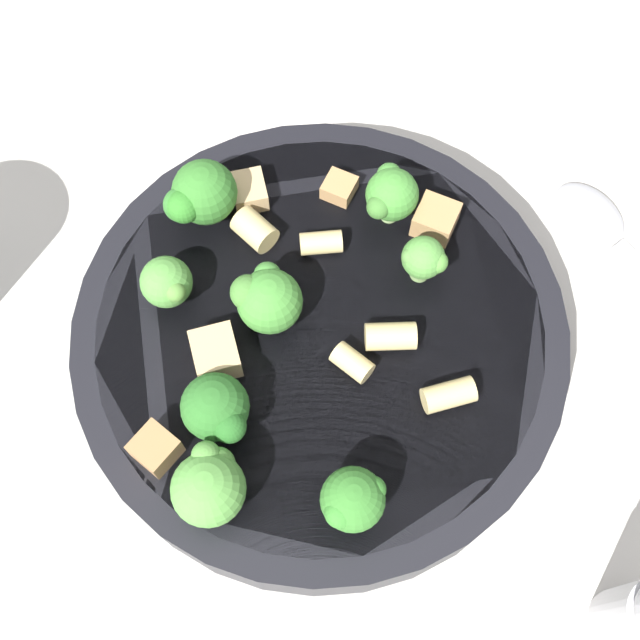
% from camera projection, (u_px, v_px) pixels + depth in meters
% --- Properties ---
extents(ground_plane, '(2.00, 2.00, 0.00)m').
position_uv_depth(ground_plane, '(320.00, 354.00, 0.48)').
color(ground_plane, beige).
extents(pasta_bowl, '(0.28, 0.28, 0.04)m').
position_uv_depth(pasta_bowl, '(320.00, 339.00, 0.46)').
color(pasta_bowl, black).
rests_on(pasta_bowl, ground_plane).
extents(broccoli_floret_0, '(0.02, 0.03, 0.03)m').
position_uv_depth(broccoli_floret_0, '(424.00, 259.00, 0.44)').
color(broccoli_floret_0, '#84AD60').
rests_on(broccoli_floret_0, pasta_bowl).
extents(broccoli_floret_1, '(0.04, 0.04, 0.04)m').
position_uv_depth(broccoli_floret_1, '(200.00, 194.00, 0.45)').
color(broccoli_floret_1, '#9EC175').
rests_on(broccoli_floret_1, pasta_bowl).
extents(broccoli_floret_2, '(0.03, 0.03, 0.03)m').
position_uv_depth(broccoli_floret_2, '(165.00, 286.00, 0.44)').
color(broccoli_floret_2, '#84AD60').
rests_on(broccoli_floret_2, pasta_bowl).
extents(broccoli_floret_3, '(0.04, 0.04, 0.04)m').
position_uv_depth(broccoli_floret_3, '(217.00, 409.00, 0.41)').
color(broccoli_floret_3, '#93B766').
rests_on(broccoli_floret_3, pasta_bowl).
extents(broccoli_floret_4, '(0.04, 0.03, 0.04)m').
position_uv_depth(broccoli_floret_4, '(391.00, 194.00, 0.46)').
color(broccoli_floret_4, '#9EC175').
rests_on(broccoli_floret_4, pasta_bowl).
extents(broccoli_floret_5, '(0.03, 0.03, 0.04)m').
position_uv_depth(broccoli_floret_5, '(353.00, 500.00, 0.39)').
color(broccoli_floret_5, '#93B766').
rests_on(broccoli_floret_5, pasta_bowl).
extents(broccoli_floret_6, '(0.04, 0.04, 0.04)m').
position_uv_depth(broccoli_floret_6, '(209.00, 485.00, 0.39)').
color(broccoli_floret_6, '#84AD60').
rests_on(broccoli_floret_6, pasta_bowl).
extents(broccoli_floret_7, '(0.04, 0.04, 0.04)m').
position_uv_depth(broccoli_floret_7, '(267.00, 299.00, 0.43)').
color(broccoli_floret_7, '#93B766').
rests_on(broccoli_floret_7, pasta_bowl).
extents(rigatoni_0, '(0.02, 0.03, 0.02)m').
position_uv_depth(rigatoni_0, '(391.00, 332.00, 0.44)').
color(rigatoni_0, '#E0C67F').
rests_on(rigatoni_0, pasta_bowl).
extents(rigatoni_1, '(0.02, 0.03, 0.01)m').
position_uv_depth(rigatoni_1, '(352.00, 363.00, 0.43)').
color(rigatoni_1, '#E0C67F').
rests_on(rigatoni_1, pasta_bowl).
extents(rigatoni_2, '(0.03, 0.03, 0.02)m').
position_uv_depth(rigatoni_2, '(255.00, 230.00, 0.46)').
color(rigatoni_2, '#E0C67F').
rests_on(rigatoni_2, pasta_bowl).
extents(rigatoni_3, '(0.02, 0.03, 0.01)m').
position_uv_depth(rigatoni_3, '(321.00, 243.00, 0.46)').
color(rigatoni_3, '#E0C67F').
rests_on(rigatoni_3, pasta_bowl).
extents(rigatoni_4, '(0.03, 0.03, 0.01)m').
position_uv_depth(rigatoni_4, '(449.00, 395.00, 0.42)').
color(rigatoni_4, '#E0C67F').
rests_on(rigatoni_4, pasta_bowl).
extents(chicken_chunk_0, '(0.03, 0.03, 0.02)m').
position_uv_depth(chicken_chunk_0, '(216.00, 354.00, 0.43)').
color(chicken_chunk_0, tan).
rests_on(chicken_chunk_0, pasta_bowl).
extents(chicken_chunk_1, '(0.02, 0.02, 0.01)m').
position_uv_depth(chicken_chunk_1, '(339.00, 188.00, 0.48)').
color(chicken_chunk_1, tan).
rests_on(chicken_chunk_1, pasta_bowl).
extents(chicken_chunk_2, '(0.03, 0.03, 0.02)m').
position_uv_depth(chicken_chunk_2, '(155.00, 449.00, 0.41)').
color(chicken_chunk_2, '#A87A4C').
rests_on(chicken_chunk_2, pasta_bowl).
extents(chicken_chunk_3, '(0.03, 0.03, 0.01)m').
position_uv_depth(chicken_chunk_3, '(249.00, 191.00, 0.47)').
color(chicken_chunk_3, tan).
rests_on(chicken_chunk_3, pasta_bowl).
extents(chicken_chunk_4, '(0.03, 0.03, 0.02)m').
position_uv_depth(chicken_chunk_4, '(436.00, 219.00, 0.46)').
color(chicken_chunk_4, tan).
rests_on(chicken_chunk_4, pasta_bowl).
extents(spoon, '(0.12, 0.14, 0.01)m').
position_uv_depth(spoon, '(613.00, 237.00, 0.51)').
color(spoon, '#B2B2B7').
rests_on(spoon, ground_plane).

